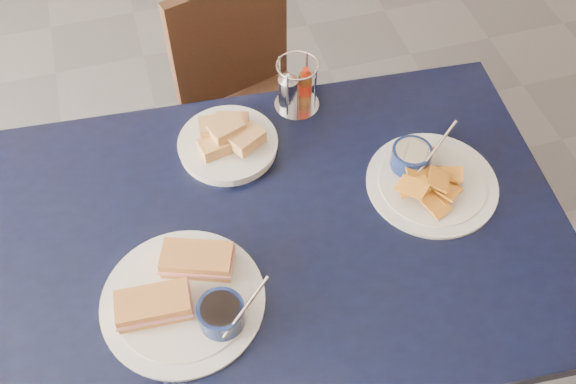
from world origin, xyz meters
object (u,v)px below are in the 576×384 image
object	(u,v)px
dining_table	(280,245)
chair_far	(253,91)
sandwich_plate	(186,295)
plantain_plate	(426,175)
bread_basket	(228,141)
condiment_caddy	(295,89)

from	to	relation	value
dining_table	chair_far	size ratio (longest dim) A/B	1.59
dining_table	sandwich_plate	world-z (taller)	sandwich_plate
sandwich_plate	plantain_plate	bearing A→B (deg)	14.46
dining_table	plantain_plate	size ratio (longest dim) A/B	4.41
dining_table	bread_basket	world-z (taller)	bread_basket
plantain_plate	bread_basket	world-z (taller)	plantain_plate
chair_far	condiment_caddy	world-z (taller)	condiment_caddy
plantain_plate	bread_basket	distance (m)	0.45
plantain_plate	condiment_caddy	bearing A→B (deg)	125.01
sandwich_plate	condiment_caddy	xyz separation A→B (m)	(0.35, 0.45, 0.03)
sandwich_plate	condiment_caddy	bearing A→B (deg)	51.80
bread_basket	condiment_caddy	size ratio (longest dim) A/B	1.67
chair_far	sandwich_plate	bearing A→B (deg)	-112.04
dining_table	plantain_plate	world-z (taller)	plantain_plate
bread_basket	condiment_caddy	bearing A→B (deg)	25.35
bread_basket	plantain_plate	bearing A→B (deg)	-28.23
chair_far	condiment_caddy	bearing A→B (deg)	-85.68
chair_far	sandwich_plate	world-z (taller)	sandwich_plate
plantain_plate	condiment_caddy	distance (m)	0.37
chair_far	bread_basket	bearing A→B (deg)	-109.76
sandwich_plate	condiment_caddy	size ratio (longest dim) A/B	2.40
chair_far	bread_basket	size ratio (longest dim) A/B	3.58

